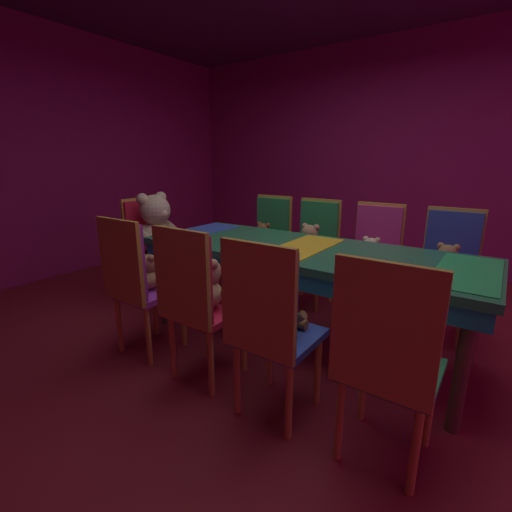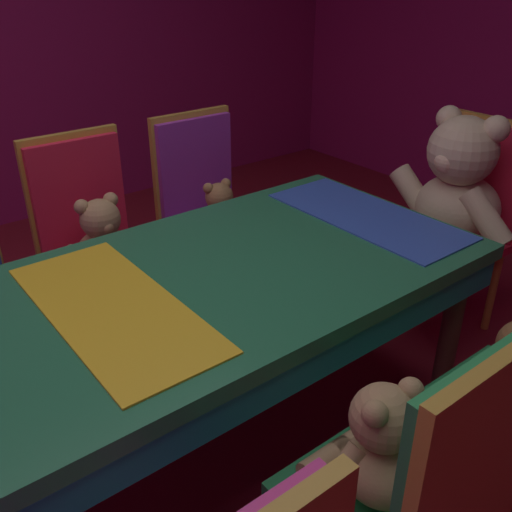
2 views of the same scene
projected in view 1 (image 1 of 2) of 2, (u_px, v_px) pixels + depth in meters
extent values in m
plane|color=maroon|center=(300.00, 341.00, 2.74)|extent=(7.90, 7.90, 0.00)
cube|color=#8C1959|center=(60.00, 155.00, 4.15)|extent=(5.20, 0.12, 2.80)
cube|color=#8C1959|center=(403.00, 155.00, 4.43)|extent=(0.12, 6.40, 2.80)
cube|color=#26724C|center=(303.00, 251.00, 2.55)|extent=(0.90, 2.41, 0.05)
cube|color=teal|center=(303.00, 261.00, 2.57)|extent=(0.88, 2.36, 0.10)
cylinder|color=#4C3826|center=(223.00, 263.00, 3.55)|extent=(0.07, 0.07, 0.69)
cylinder|color=#4C3826|center=(475.00, 316.00, 2.35)|extent=(0.07, 0.07, 0.69)
cylinder|color=#4C3826|center=(163.00, 285.00, 2.95)|extent=(0.07, 0.07, 0.69)
cylinder|color=#4C3826|center=(461.00, 371.00, 1.74)|extent=(0.07, 0.07, 0.69)
cube|color=green|center=(468.00, 272.00, 1.98)|extent=(0.77, 0.32, 0.01)
cube|color=yellow|center=(303.00, 247.00, 2.54)|extent=(0.77, 0.32, 0.01)
cube|color=blue|center=(199.00, 231.00, 3.11)|extent=(0.77, 0.32, 0.01)
cube|color=#268C4C|center=(391.00, 369.00, 1.59)|extent=(0.40, 0.40, 0.04)
cube|color=#268C4C|center=(385.00, 329.00, 1.38)|extent=(0.05, 0.38, 0.50)
cube|color=gold|center=(383.00, 331.00, 1.36)|extent=(0.03, 0.41, 0.55)
cylinder|color=gold|center=(363.00, 384.00, 1.86)|extent=(0.04, 0.04, 0.42)
cylinder|color=gold|center=(430.00, 407.00, 1.68)|extent=(0.04, 0.04, 0.42)
cylinder|color=gold|center=(339.00, 419.00, 1.61)|extent=(0.04, 0.04, 0.42)
cylinder|color=gold|center=(415.00, 451.00, 1.43)|extent=(0.04, 0.04, 0.42)
ellipsoid|color=tan|center=(393.00, 351.00, 1.56)|extent=(0.16, 0.16, 0.13)
sphere|color=tan|center=(396.00, 325.00, 1.54)|extent=(0.13, 0.13, 0.13)
sphere|color=tan|center=(399.00, 323.00, 1.58)|extent=(0.05, 0.05, 0.05)
sphere|color=tan|center=(385.00, 313.00, 1.55)|extent=(0.05, 0.05, 0.05)
sphere|color=tan|center=(409.00, 318.00, 1.49)|extent=(0.05, 0.05, 0.05)
cylinder|color=tan|center=(377.00, 340.00, 1.63)|extent=(0.05, 0.12, 0.11)
cylinder|color=tan|center=(415.00, 350.00, 1.54)|extent=(0.05, 0.12, 0.11)
cylinder|color=tan|center=(388.00, 347.00, 1.68)|extent=(0.06, 0.12, 0.06)
cylinder|color=tan|center=(408.00, 352.00, 1.64)|extent=(0.06, 0.12, 0.06)
cube|color=#2D47B2|center=(279.00, 336.00, 1.89)|extent=(0.40, 0.40, 0.04)
cube|color=#2D47B2|center=(260.00, 299.00, 1.67)|extent=(0.05, 0.38, 0.50)
cube|color=gold|center=(257.00, 300.00, 1.66)|extent=(0.03, 0.41, 0.55)
cylinder|color=gold|center=(270.00, 353.00, 2.16)|extent=(0.04, 0.04, 0.42)
cylinder|color=gold|center=(318.00, 370.00, 1.98)|extent=(0.04, 0.04, 0.42)
cylinder|color=gold|center=(237.00, 378.00, 1.91)|extent=(0.04, 0.04, 0.42)
cylinder|color=gold|center=(289.00, 401.00, 1.73)|extent=(0.04, 0.04, 0.42)
ellipsoid|color=brown|center=(279.00, 320.00, 1.86)|extent=(0.17, 0.17, 0.13)
sphere|color=brown|center=(281.00, 298.00, 1.84)|extent=(0.13, 0.13, 0.13)
sphere|color=#99663C|center=(285.00, 297.00, 1.88)|extent=(0.05, 0.05, 0.05)
sphere|color=brown|center=(271.00, 288.00, 1.85)|extent=(0.05, 0.05, 0.05)
sphere|color=brown|center=(288.00, 292.00, 1.79)|extent=(0.05, 0.05, 0.05)
cylinder|color=brown|center=(269.00, 312.00, 1.93)|extent=(0.05, 0.12, 0.11)
cylinder|color=brown|center=(296.00, 319.00, 1.84)|extent=(0.05, 0.12, 0.11)
cylinder|color=brown|center=(282.00, 318.00, 1.98)|extent=(0.06, 0.12, 0.06)
cylinder|color=brown|center=(296.00, 322.00, 1.94)|extent=(0.06, 0.12, 0.06)
cube|color=red|center=(208.00, 310.00, 2.21)|extent=(0.40, 0.40, 0.04)
cube|color=red|center=(184.00, 277.00, 2.00)|extent=(0.05, 0.38, 0.50)
cube|color=gold|center=(181.00, 278.00, 1.98)|extent=(0.03, 0.41, 0.55)
cylinder|color=gold|center=(208.00, 328.00, 2.48)|extent=(0.04, 0.04, 0.42)
cylinder|color=gold|center=(244.00, 341.00, 2.31)|extent=(0.04, 0.04, 0.42)
cylinder|color=gold|center=(173.00, 347.00, 2.23)|extent=(0.04, 0.04, 0.42)
cylinder|color=gold|center=(211.00, 363.00, 2.05)|extent=(0.04, 0.04, 0.42)
ellipsoid|color=tan|center=(207.00, 294.00, 2.18)|extent=(0.20, 0.20, 0.16)
sphere|color=tan|center=(208.00, 271.00, 2.16)|extent=(0.16, 0.16, 0.16)
sphere|color=tan|center=(214.00, 271.00, 2.20)|extent=(0.06, 0.06, 0.06)
sphere|color=tan|center=(199.00, 261.00, 2.16)|extent=(0.06, 0.06, 0.06)
sphere|color=tan|center=(213.00, 264.00, 2.09)|extent=(0.06, 0.06, 0.06)
cylinder|color=tan|center=(200.00, 287.00, 2.26)|extent=(0.06, 0.14, 0.13)
cylinder|color=tan|center=(224.00, 293.00, 2.15)|extent=(0.06, 0.14, 0.13)
cylinder|color=tan|center=(215.00, 294.00, 2.33)|extent=(0.07, 0.15, 0.07)
cylinder|color=tan|center=(227.00, 298.00, 2.27)|extent=(0.07, 0.15, 0.07)
cube|color=purple|center=(149.00, 292.00, 2.53)|extent=(0.40, 0.40, 0.04)
cube|color=purple|center=(124.00, 261.00, 2.31)|extent=(0.05, 0.38, 0.50)
cube|color=gold|center=(121.00, 261.00, 2.30)|extent=(0.03, 0.41, 0.55)
cylinder|color=gold|center=(155.00, 309.00, 2.80)|extent=(0.04, 0.04, 0.42)
cylinder|color=gold|center=(184.00, 319.00, 2.62)|extent=(0.04, 0.04, 0.42)
cylinder|color=gold|center=(119.00, 324.00, 2.55)|extent=(0.04, 0.04, 0.42)
cylinder|color=gold|center=(148.00, 336.00, 2.37)|extent=(0.04, 0.04, 0.42)
ellipsoid|color=#9E7247|center=(148.00, 280.00, 2.50)|extent=(0.16, 0.16, 0.13)
sphere|color=#9E7247|center=(149.00, 263.00, 2.48)|extent=(0.13, 0.13, 0.13)
sphere|color=tan|center=(154.00, 263.00, 2.52)|extent=(0.05, 0.05, 0.05)
sphere|color=#9E7247|center=(142.00, 256.00, 2.49)|extent=(0.05, 0.05, 0.05)
sphere|color=#9E7247|center=(151.00, 258.00, 2.43)|extent=(0.05, 0.05, 0.05)
cylinder|color=#9E7247|center=(145.00, 275.00, 2.57)|extent=(0.04, 0.11, 0.11)
cylinder|color=#9E7247|center=(159.00, 279.00, 2.48)|extent=(0.04, 0.11, 0.11)
cylinder|color=#9E7247|center=(157.00, 280.00, 2.62)|extent=(0.05, 0.12, 0.05)
cylinder|color=#9E7247|center=(164.00, 282.00, 2.57)|extent=(0.05, 0.12, 0.05)
cube|color=#2D47B2|center=(444.00, 282.00, 2.73)|extent=(0.40, 0.40, 0.04)
cube|color=#2D47B2|center=(452.00, 243.00, 2.80)|extent=(0.05, 0.38, 0.50)
cube|color=gold|center=(452.00, 243.00, 2.82)|extent=(0.03, 0.41, 0.55)
cylinder|color=gold|center=(422.00, 299.00, 3.00)|extent=(0.04, 0.04, 0.42)
cylinder|color=gold|center=(465.00, 308.00, 2.82)|extent=(0.04, 0.04, 0.42)
cylinder|color=gold|center=(413.00, 312.00, 2.75)|extent=(0.04, 0.04, 0.42)
cylinder|color=gold|center=(460.00, 322.00, 2.57)|extent=(0.04, 0.04, 0.42)
ellipsoid|color=#9E7247|center=(445.00, 270.00, 2.70)|extent=(0.18, 0.18, 0.14)
sphere|color=#9E7247|center=(447.00, 254.00, 2.66)|extent=(0.14, 0.14, 0.14)
sphere|color=tan|center=(446.00, 257.00, 2.62)|extent=(0.05, 0.05, 0.05)
sphere|color=#9E7247|center=(457.00, 248.00, 2.63)|extent=(0.05, 0.05, 0.05)
sphere|color=#9E7247|center=(441.00, 246.00, 2.68)|extent=(0.05, 0.05, 0.05)
cylinder|color=#9E7247|center=(458.00, 271.00, 2.62)|extent=(0.05, 0.12, 0.12)
cylinder|color=#9E7247|center=(432.00, 267.00, 2.72)|extent=(0.05, 0.12, 0.12)
cylinder|color=#9E7247|center=(449.00, 281.00, 2.60)|extent=(0.06, 0.13, 0.06)
cylinder|color=#9E7247|center=(435.00, 278.00, 2.65)|extent=(0.06, 0.13, 0.06)
cube|color=#CC338C|center=(369.00, 269.00, 3.04)|extent=(0.40, 0.40, 0.04)
cube|color=#CC338C|center=(378.00, 235.00, 3.12)|extent=(0.05, 0.38, 0.50)
cube|color=gold|center=(379.00, 234.00, 3.13)|extent=(0.03, 0.41, 0.55)
cylinder|color=gold|center=(355.00, 286.00, 3.32)|extent=(0.04, 0.04, 0.42)
cylinder|color=gold|center=(391.00, 293.00, 3.14)|extent=(0.04, 0.04, 0.42)
cylinder|color=gold|center=(342.00, 296.00, 3.07)|extent=(0.04, 0.04, 0.42)
cylinder|color=gold|center=(380.00, 304.00, 2.89)|extent=(0.04, 0.04, 0.42)
ellipsoid|color=beige|center=(370.00, 259.00, 3.02)|extent=(0.16, 0.16, 0.13)
sphere|color=beige|center=(371.00, 246.00, 2.98)|extent=(0.13, 0.13, 0.13)
sphere|color=#FDDCAD|center=(369.00, 248.00, 2.94)|extent=(0.05, 0.05, 0.05)
sphere|color=beige|center=(377.00, 240.00, 2.95)|extent=(0.05, 0.05, 0.05)
sphere|color=beige|center=(366.00, 239.00, 3.00)|extent=(0.05, 0.05, 0.05)
cylinder|color=beige|center=(379.00, 260.00, 2.94)|extent=(0.05, 0.12, 0.11)
cylinder|color=beige|center=(359.00, 257.00, 3.03)|extent=(0.05, 0.12, 0.11)
cylinder|color=beige|center=(370.00, 268.00, 2.92)|extent=(0.06, 0.12, 0.06)
cylinder|color=beige|center=(360.00, 266.00, 2.97)|extent=(0.06, 0.12, 0.06)
cube|color=#268C4C|center=(309.00, 259.00, 3.36)|extent=(0.40, 0.40, 0.04)
cube|color=#268C4C|center=(319.00, 228.00, 3.43)|extent=(0.05, 0.38, 0.50)
cube|color=gold|center=(320.00, 227.00, 3.45)|extent=(0.03, 0.41, 0.55)
cylinder|color=gold|center=(301.00, 275.00, 3.64)|extent=(0.04, 0.04, 0.42)
cylinder|color=gold|center=(331.00, 281.00, 3.46)|extent=(0.04, 0.04, 0.42)
cylinder|color=gold|center=(285.00, 283.00, 3.38)|extent=(0.04, 0.04, 0.42)
cylinder|color=gold|center=(316.00, 290.00, 3.21)|extent=(0.04, 0.04, 0.42)
ellipsoid|color=tan|center=(310.00, 248.00, 3.33)|extent=(0.20, 0.20, 0.16)
sphere|color=tan|center=(309.00, 233.00, 3.28)|extent=(0.16, 0.16, 0.16)
sphere|color=tan|center=(307.00, 236.00, 3.24)|extent=(0.06, 0.06, 0.06)
sphere|color=tan|center=(316.00, 227.00, 3.25)|extent=(0.06, 0.06, 0.06)
sphere|color=tan|center=(305.00, 226.00, 3.32)|extent=(0.06, 0.06, 0.06)
cylinder|color=tan|center=(317.00, 249.00, 3.24)|extent=(0.05, 0.14, 0.13)
cylinder|color=tan|center=(298.00, 246.00, 3.35)|extent=(0.05, 0.14, 0.13)
cylinder|color=tan|center=(308.00, 257.00, 3.22)|extent=(0.07, 0.15, 0.07)
cylinder|color=tan|center=(298.00, 255.00, 3.28)|extent=(0.07, 0.15, 0.07)
cube|color=#268C4C|center=(263.00, 250.00, 3.68)|extent=(0.40, 0.40, 0.04)
cube|color=#268C4C|center=(273.00, 222.00, 3.75)|extent=(0.05, 0.38, 0.50)
cube|color=gold|center=(274.00, 222.00, 3.77)|extent=(0.03, 0.41, 0.55)
cylinder|color=gold|center=(259.00, 265.00, 3.96)|extent=(0.04, 0.04, 0.42)
cylinder|color=gold|center=(284.00, 270.00, 3.78)|extent=(0.04, 0.04, 0.42)
cylinder|color=gold|center=(242.00, 273.00, 3.70)|extent=(0.04, 0.04, 0.42)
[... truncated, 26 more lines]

